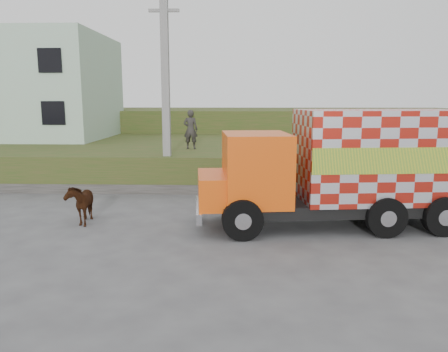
{
  "coord_description": "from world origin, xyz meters",
  "views": [
    {
      "loc": [
        1.93,
        -13.13,
        3.82
      ],
      "look_at": [
        1.46,
        1.05,
        1.3
      ],
      "focal_mm": 35.0,
      "sensor_mm": 36.0,
      "label": 1
    }
  ],
  "objects_px": {
    "utility_pole": "(166,92)",
    "cargo_truck": "(344,167)",
    "cow": "(80,203)",
    "pedestrian": "(191,129)"
  },
  "relations": [
    {
      "from": "utility_pole",
      "to": "cargo_truck",
      "type": "height_order",
      "value": "utility_pole"
    },
    {
      "from": "utility_pole",
      "to": "pedestrian",
      "type": "relative_size",
      "value": 4.4
    },
    {
      "from": "cow",
      "to": "pedestrian",
      "type": "distance_m",
      "value": 7.9
    },
    {
      "from": "cow",
      "to": "pedestrian",
      "type": "relative_size",
      "value": 0.83
    },
    {
      "from": "utility_pole",
      "to": "cargo_truck",
      "type": "xyz_separation_m",
      "value": [
        6.09,
        -4.74,
        -2.27
      ]
    },
    {
      "from": "cargo_truck",
      "to": "cow",
      "type": "xyz_separation_m",
      "value": [
        -8.05,
        0.04,
        -1.16
      ]
    },
    {
      "from": "cow",
      "to": "pedestrian",
      "type": "height_order",
      "value": "pedestrian"
    },
    {
      "from": "utility_pole",
      "to": "pedestrian",
      "type": "height_order",
      "value": "utility_pole"
    },
    {
      "from": "cow",
      "to": "cargo_truck",
      "type": "bearing_deg",
      "value": -9.99
    },
    {
      "from": "utility_pole",
      "to": "cargo_truck",
      "type": "distance_m",
      "value": 8.04
    }
  ]
}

